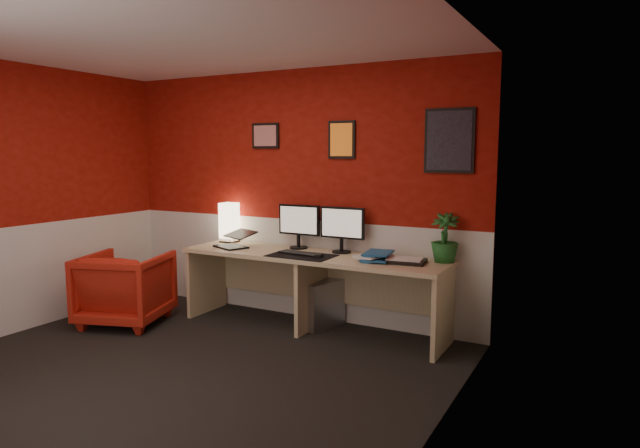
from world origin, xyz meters
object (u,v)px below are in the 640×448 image
at_px(laptop, 231,237).
at_px(potted_plant, 445,238).
at_px(monitor_right, 342,223).
at_px(pc_tower, 322,304).
at_px(zen_tray, 405,261).
at_px(shoji_lamp, 229,224).
at_px(armchair, 126,288).
at_px(monitor_left, 298,220).
at_px(desk, 312,292).

distance_m(laptop, potted_plant, 2.11).
distance_m(monitor_right, pc_tower, 0.82).
bearing_deg(zen_tray, shoji_lamp, 174.81).
height_order(zen_tray, armchair, zen_tray).
xyz_separation_m(zen_tray, potted_plant, (0.29, 0.20, 0.20)).
height_order(monitor_left, pc_tower, monitor_left).
bearing_deg(armchair, desk, -176.17).
relative_size(potted_plant, pc_tower, 0.95).
relative_size(desk, armchair, 3.35).
height_order(laptop, monitor_right, monitor_right).
xyz_separation_m(monitor_right, pc_tower, (-0.16, -0.08, -0.80)).
relative_size(laptop, monitor_right, 0.57).
bearing_deg(monitor_right, potted_plant, 0.80).
xyz_separation_m(laptop, monitor_right, (1.10, 0.27, 0.18)).
xyz_separation_m(desk, monitor_left, (-0.27, 0.21, 0.66)).
bearing_deg(shoji_lamp, monitor_left, 0.74).
height_order(potted_plant, pc_tower, potted_plant).
distance_m(shoji_lamp, laptop, 0.37).
bearing_deg(pc_tower, monitor_left, 178.20).
height_order(desk, laptop, laptop).
bearing_deg(potted_plant, shoji_lamp, -179.68).
distance_m(shoji_lamp, monitor_left, 0.85).
relative_size(shoji_lamp, zen_tray, 1.14).
height_order(laptop, armchair, laptop).
distance_m(zen_tray, pc_tower, 1.01).
distance_m(monitor_right, armchair, 2.23).
xyz_separation_m(monitor_left, potted_plant, (1.47, 0.00, -0.08)).
bearing_deg(monitor_left, pc_tower, -16.53).
bearing_deg(desk, potted_plant, 10.00).
distance_m(laptop, monitor_right, 1.15).
relative_size(shoji_lamp, monitor_right, 0.69).
relative_size(monitor_right, armchair, 0.75).
height_order(desk, pc_tower, desk).
bearing_deg(monitor_right, pc_tower, -152.82).
bearing_deg(monitor_right, shoji_lamp, 179.96).
relative_size(laptop, armchair, 0.43).
bearing_deg(laptop, armchair, -120.62).
xyz_separation_m(desk, laptop, (-0.89, -0.07, 0.47)).
bearing_deg(potted_plant, desk, -170.00).
distance_m(pc_tower, armchair, 1.95).
relative_size(desk, shoji_lamp, 6.50).
bearing_deg(zen_tray, armchair, -164.78).
height_order(desk, shoji_lamp, shoji_lamp).
xyz_separation_m(shoji_lamp, laptop, (0.23, -0.27, -0.09)).
bearing_deg(desk, armchair, -157.76).
relative_size(shoji_lamp, armchair, 0.52).
distance_m(monitor_left, pc_tower, 0.86).
bearing_deg(monitor_left, shoji_lamp, -179.26).
xyz_separation_m(potted_plant, pc_tower, (-1.15, -0.10, -0.72)).
bearing_deg(laptop, monitor_left, 46.87).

